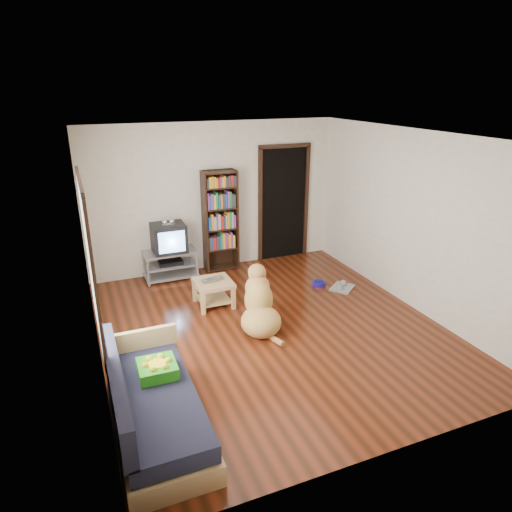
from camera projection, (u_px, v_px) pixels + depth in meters
name	position (u px, v px, depth m)	size (l,w,h in m)	color
ground	(271.00, 328.00, 6.34)	(5.00, 5.00, 0.00)	#612310
ceiling	(274.00, 136.00, 5.42)	(5.00, 5.00, 0.00)	white
wall_back	(214.00, 197.00, 8.04)	(4.50, 4.50, 0.00)	silver
wall_front	(398.00, 330.00, 3.72)	(4.50, 4.50, 0.00)	silver
wall_left	(88.00, 264.00, 5.08)	(5.00, 5.00, 0.00)	silver
wall_right	(412.00, 221.00, 6.68)	(5.00, 5.00, 0.00)	silver
green_cushion	(157.00, 369.00, 4.61)	(0.38, 0.38, 0.13)	#22981C
laptop	(214.00, 281.00, 6.83)	(0.35, 0.23, 0.03)	silver
dog_bowl	(319.00, 284.00, 7.65)	(0.22, 0.22, 0.08)	#23148D
grey_rag	(342.00, 288.00, 7.54)	(0.40, 0.32, 0.03)	gray
window	(90.00, 262.00, 4.58)	(0.03, 1.46, 1.70)	white
doorway	(284.00, 201.00, 8.57)	(1.03, 0.05, 2.19)	black
tv_stand	(171.00, 264.00, 7.87)	(0.90, 0.45, 0.50)	#99999E
crt_tv	(168.00, 237.00, 7.72)	(0.55, 0.52, 0.58)	black
bookshelf	(220.00, 216.00, 8.03)	(0.60, 0.30, 1.80)	black
sofa	(152.00, 408.00, 4.39)	(0.80, 1.80, 0.80)	tan
coffee_table	(213.00, 288.00, 6.90)	(0.55, 0.55, 0.40)	tan
dog	(259.00, 306.00, 6.25)	(0.68, 1.08, 0.88)	gold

